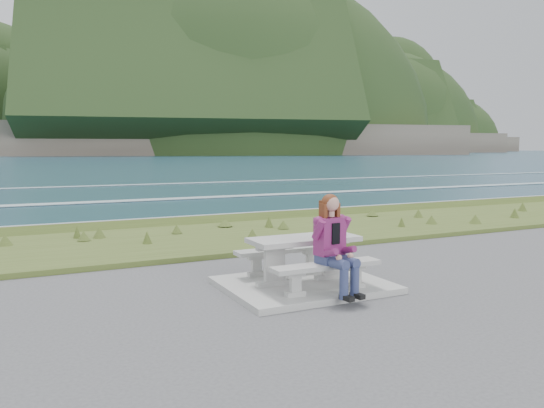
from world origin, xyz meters
The scene contains 9 objects.
concrete_slab centered at (0.00, 0.00, 0.05)m, with size 2.60×2.10×0.10m, color #A3A39E.
picnic_table centered at (0.00, 0.00, 0.68)m, with size 1.80×0.75×0.75m.
bench_landward centered at (0.00, -0.70, 0.45)m, with size 1.80×0.35×0.45m.
bench_seaward centered at (0.00, 0.70, 0.45)m, with size 1.80×0.35×0.45m.
grass_verge centered at (0.00, 5.00, 0.00)m, with size 160.00×4.50×0.22m, color #435520.
shore_drop centered at (0.00, 7.90, 0.00)m, with size 160.00×0.80×2.20m, color brown.
ocean centered at (0.00, 25.09, -1.74)m, with size 1600.00×1600.00×0.09m.
headland_range centered at (190.19, 398.15, 9.96)m, with size 729.83×363.95×229.60m.
seated_woman centered at (0.09, -0.84, 0.65)m, with size 0.53×0.82×1.51m.
Camera 1 is at (-4.23, -7.45, 2.29)m, focal length 35.00 mm.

